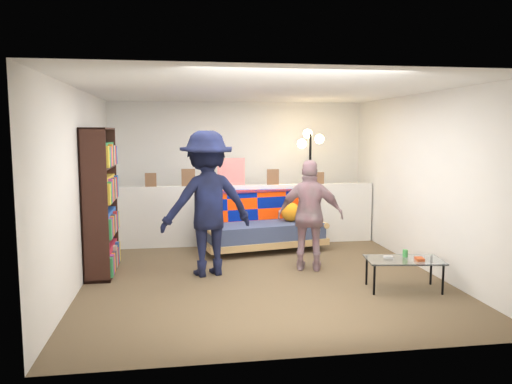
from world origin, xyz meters
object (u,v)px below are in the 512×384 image
coffee_table (405,261)px  floor_lamp (310,163)px  person_left (207,203)px  person_right (310,215)px  futon_sofa (262,225)px  bookshelf (100,207)px

coffee_table → floor_lamp: (-0.49, 2.56, 1.02)m
coffee_table → floor_lamp: size_ratio=0.49×
coffee_table → person_left: bearing=156.0°
coffee_table → person_right: person_right is taller
coffee_table → floor_lamp: floor_lamp is taller
futon_sofa → person_left: person_left is taller
person_right → coffee_table: bearing=147.9°
futon_sofa → coffee_table: bearing=-60.0°
bookshelf → floor_lamp: size_ratio=1.00×
futon_sofa → coffee_table: futon_sofa is taller
futon_sofa → person_right: (0.44, -1.29, 0.37)m
bookshelf → person_left: bookshelf is taller
coffee_table → person_left: 2.57m
coffee_table → person_left: person_left is taller
futon_sofa → bookshelf: (-2.34, -1.03, 0.51)m
futon_sofa → floor_lamp: (0.83, 0.26, 0.98)m
coffee_table → person_right: size_ratio=0.63×
coffee_table → person_right: (-0.89, 1.01, 0.41)m
futon_sofa → floor_lamp: 1.31m
bookshelf → coffee_table: bookshelf is taller
person_left → person_right: 1.40m
person_right → bookshelf: bearing=11.0°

